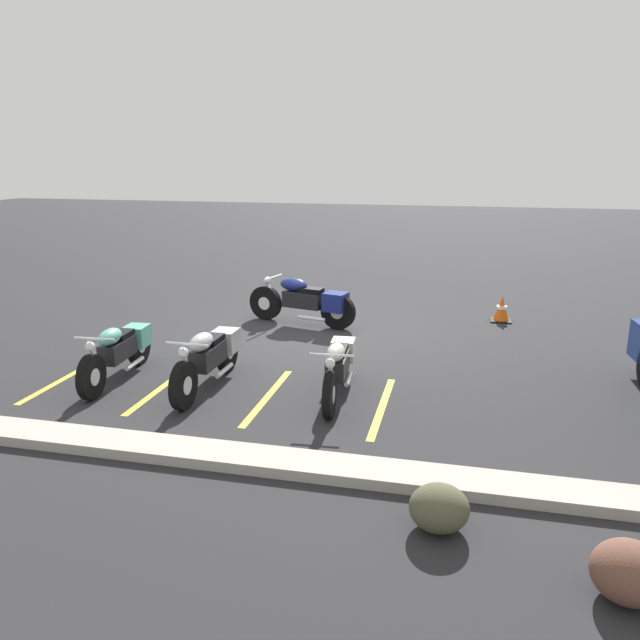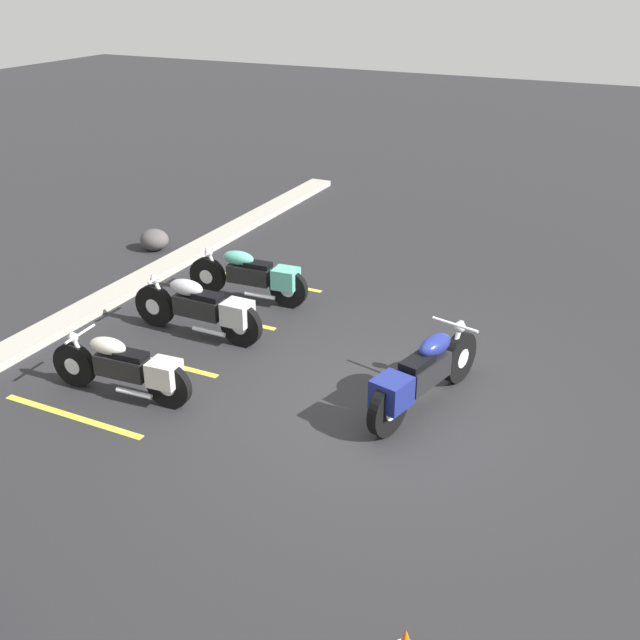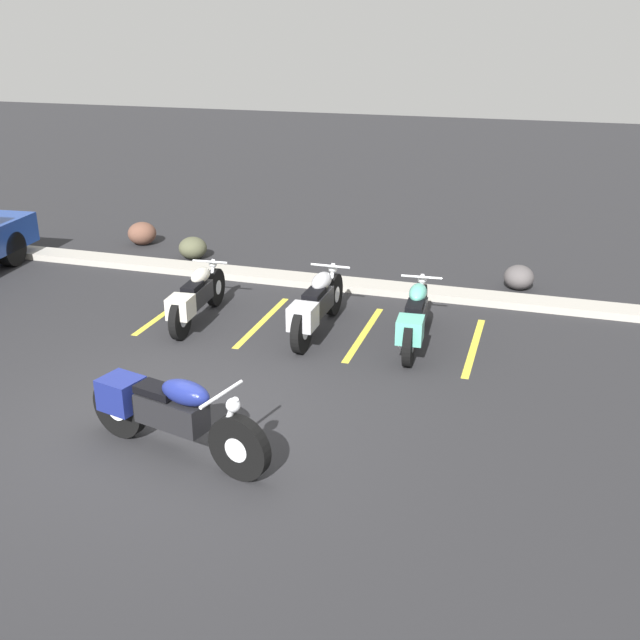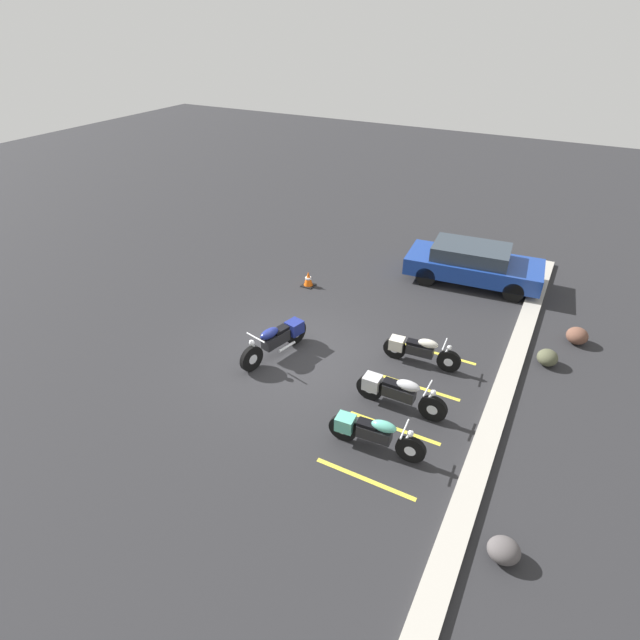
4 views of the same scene
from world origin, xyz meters
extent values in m
plane|color=#262628|center=(0.00, 0.00, 0.00)|extent=(60.00, 60.00, 0.00)
cylinder|color=black|center=(1.09, -0.67, 0.34)|extent=(0.69, 0.28, 0.68)
cylinder|color=silver|center=(1.09, -0.67, 0.34)|extent=(0.28, 0.19, 0.26)
cylinder|color=black|center=(-0.46, -0.29, 0.34)|extent=(0.69, 0.28, 0.68)
cylinder|color=silver|center=(-0.46, -0.29, 0.34)|extent=(0.28, 0.19, 0.26)
cube|color=black|center=(0.26, -0.47, 0.50)|extent=(0.83, 0.47, 0.31)
ellipsoid|color=navy|center=(0.47, -0.52, 0.77)|extent=(0.63, 0.40, 0.25)
cube|color=black|center=(0.09, -0.43, 0.70)|extent=(0.50, 0.35, 0.08)
cube|color=navy|center=(-0.41, -0.31, 0.53)|extent=(0.49, 0.46, 0.35)
cylinder|color=silver|center=(0.97, -0.64, 0.61)|extent=(0.28, 0.12, 0.55)
cylinder|color=silver|center=(0.91, -0.63, 0.88)|extent=(0.19, 0.63, 0.04)
sphere|color=silver|center=(1.04, -0.66, 0.80)|extent=(0.14, 0.14, 0.14)
cylinder|color=silver|center=(0.05, -0.27, 0.19)|extent=(0.57, 0.20, 0.07)
cylinder|color=black|center=(-1.18, 3.73, 0.30)|extent=(0.15, 0.60, 0.60)
cylinder|color=silver|center=(-1.18, 3.73, 0.30)|extent=(0.13, 0.23, 0.23)
cylinder|color=black|center=(-1.08, 2.33, 0.30)|extent=(0.15, 0.60, 0.60)
cylinder|color=silver|center=(-1.08, 2.33, 0.30)|extent=(0.13, 0.23, 0.23)
cube|color=black|center=(-1.13, 2.98, 0.43)|extent=(0.30, 0.70, 0.27)
ellipsoid|color=beige|center=(-1.14, 3.16, 0.68)|extent=(0.27, 0.52, 0.22)
cube|color=black|center=(-1.12, 2.83, 0.62)|extent=(0.24, 0.41, 0.07)
cube|color=beige|center=(-1.09, 2.37, 0.46)|extent=(0.35, 0.38, 0.31)
cylinder|color=silver|center=(-1.17, 3.62, 0.53)|extent=(0.07, 0.24, 0.48)
cylinder|color=silver|center=(-1.17, 3.56, 0.77)|extent=(0.56, 0.07, 0.03)
sphere|color=silver|center=(-1.18, 3.68, 0.70)|extent=(0.13, 0.13, 0.13)
cylinder|color=silver|center=(-1.24, 2.75, 0.16)|extent=(0.10, 0.50, 0.06)
cylinder|color=black|center=(0.72, 3.90, 0.32)|extent=(0.12, 0.64, 0.64)
cylinder|color=silver|center=(0.72, 3.90, 0.32)|extent=(0.12, 0.25, 0.24)
cylinder|color=black|center=(0.71, 2.39, 0.32)|extent=(0.12, 0.64, 0.64)
cylinder|color=silver|center=(0.71, 2.39, 0.32)|extent=(0.12, 0.25, 0.24)
cube|color=black|center=(0.72, 3.10, 0.47)|extent=(0.28, 0.74, 0.29)
ellipsoid|color=#B7B7BC|center=(0.72, 3.29, 0.73)|extent=(0.26, 0.55, 0.23)
cube|color=black|center=(0.71, 2.93, 0.66)|extent=(0.24, 0.43, 0.08)
cube|color=#B7B7BC|center=(0.71, 2.44, 0.50)|extent=(0.35, 0.39, 0.33)
cylinder|color=silver|center=(0.72, 3.78, 0.57)|extent=(0.06, 0.26, 0.52)
cylinder|color=silver|center=(0.72, 3.73, 0.83)|extent=(0.60, 0.04, 0.04)
sphere|color=silver|center=(0.72, 3.85, 0.75)|extent=(0.14, 0.14, 0.14)
cylinder|color=silver|center=(0.58, 2.85, 0.18)|extent=(0.07, 0.54, 0.07)
cylinder|color=black|center=(2.08, 3.87, 0.31)|extent=(0.15, 0.63, 0.62)
cylinder|color=silver|center=(2.08, 3.87, 0.31)|extent=(0.13, 0.24, 0.24)
cylinder|color=black|center=(2.18, 2.41, 0.31)|extent=(0.15, 0.63, 0.62)
cylinder|color=silver|center=(2.18, 2.41, 0.31)|extent=(0.13, 0.24, 0.24)
cube|color=black|center=(2.14, 3.09, 0.45)|extent=(0.31, 0.73, 0.28)
ellipsoid|color=#59B29E|center=(2.12, 3.28, 0.71)|extent=(0.28, 0.54, 0.23)
cube|color=black|center=(2.15, 2.93, 0.64)|extent=(0.25, 0.43, 0.08)
cube|color=#59B29E|center=(2.18, 2.46, 0.48)|extent=(0.36, 0.40, 0.32)
cylinder|color=silver|center=(2.09, 3.76, 0.56)|extent=(0.07, 0.25, 0.50)
cylinder|color=silver|center=(2.10, 3.70, 0.80)|extent=(0.58, 0.07, 0.03)
sphere|color=silver|center=(2.09, 3.82, 0.73)|extent=(0.13, 0.13, 0.13)
cylinder|color=silver|center=(2.02, 2.85, 0.17)|extent=(0.10, 0.52, 0.07)
cube|color=#A8A399|center=(0.00, 5.14, 0.06)|extent=(18.00, 0.50, 0.12)
ellipsoid|color=#4D4949|center=(3.38, 5.95, 0.20)|extent=(0.60, 0.64, 0.41)
cube|color=gold|center=(-1.79, 3.26, 0.00)|extent=(0.10, 2.10, 0.00)
cube|color=gold|center=(-0.21, 3.26, 0.00)|extent=(0.10, 2.10, 0.00)
cube|color=gold|center=(1.37, 3.26, 0.00)|extent=(0.10, 2.10, 0.00)
cube|color=gold|center=(2.95, 3.26, 0.00)|extent=(0.10, 2.10, 0.00)
camera|label=1|loc=(-2.74, 10.88, 3.23)|focal=35.00mm
camera|label=2|loc=(-7.36, -2.78, 4.94)|focal=42.00mm
camera|label=3|loc=(3.72, -6.48, 4.22)|focal=42.00mm
camera|label=4|loc=(9.18, 5.59, 7.82)|focal=28.00mm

